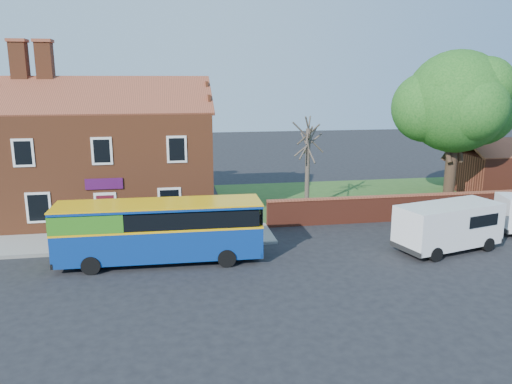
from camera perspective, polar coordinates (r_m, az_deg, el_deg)
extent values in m
plane|color=black|center=(22.16, -0.41, -9.47)|extent=(120.00, 120.00, 0.00)
cube|color=gray|center=(27.54, -17.03, -5.40)|extent=(18.00, 3.50, 0.12)
cube|color=slate|center=(25.89, -17.50, -6.58)|extent=(18.00, 0.15, 0.14)
cube|color=#426B28|center=(37.97, 15.98, -0.45)|extent=(26.00, 12.00, 0.04)
cube|color=brown|center=(32.36, -16.18, 3.14)|extent=(12.00, 8.00, 6.50)
cube|color=brown|center=(29.98, -17.10, 10.53)|extent=(12.30, 4.08, 2.16)
cube|color=brown|center=(33.95, -16.27, 10.79)|extent=(12.30, 4.08, 2.16)
cube|color=brown|center=(32.87, -25.43, 13.35)|extent=(0.90, 0.90, 2.20)
cube|color=brown|center=(32.53, -23.00, 13.59)|extent=(0.90, 0.90, 2.20)
cube|color=black|center=(28.21, -17.21, 4.49)|extent=(1.10, 0.06, 1.50)
cube|color=#4C0F19|center=(28.87, -16.76, -2.40)|extent=(0.95, 0.04, 2.10)
cube|color=silver|center=(28.88, -16.76, -2.29)|extent=(1.20, 0.06, 2.30)
cube|color=#400E40|center=(28.48, -16.98, 0.90)|extent=(2.00, 0.06, 0.60)
cube|color=maroon|center=(32.66, 20.57, -1.57)|extent=(22.00, 0.30, 1.50)
cube|color=brown|center=(32.48, 20.68, -0.20)|extent=(22.00, 0.38, 0.10)
cube|color=maroon|center=(42.35, 27.17, 2.01)|extent=(8.00, 5.00, 3.00)
cube|color=brown|center=(43.06, 26.46, 5.00)|extent=(8.20, 2.56, 1.24)
cube|color=navy|center=(23.72, -10.87, -5.43)|extent=(9.38, 2.51, 1.48)
cube|color=#EAA90C|center=(23.51, -10.95, -3.71)|extent=(9.40, 2.53, 0.10)
cube|color=black|center=(23.38, -11.00, -2.66)|extent=(9.01, 2.52, 0.74)
cube|color=#327F1B|center=(23.73, -18.46, -2.87)|extent=(3.22, 2.43, 0.79)
cube|color=navy|center=(23.26, -11.05, -1.49)|extent=(9.38, 2.51, 0.14)
cube|color=#EAA90C|center=(23.24, -11.06, -1.30)|extent=(9.42, 2.55, 0.06)
cylinder|color=black|center=(23.24, -18.35, -7.95)|extent=(0.85, 0.30, 0.84)
cylinder|color=black|center=(25.26, -17.55, -6.23)|extent=(0.85, 0.30, 0.84)
cylinder|color=black|center=(22.97, -3.37, -7.55)|extent=(0.85, 0.30, 0.84)
cylinder|color=black|center=(25.01, -3.84, -5.83)|extent=(0.85, 0.30, 0.84)
cube|color=white|center=(26.60, 21.12, -3.47)|extent=(5.73, 3.47, 2.03)
cube|color=black|center=(28.27, 24.59, -2.17)|extent=(0.55, 1.78, 0.80)
cube|color=black|center=(28.76, 24.66, -4.49)|extent=(0.66, 2.09, 0.26)
cylinder|color=black|center=(25.04, 19.85, -6.73)|extent=(0.74, 0.40, 0.71)
cylinder|color=black|center=(26.42, 16.77, -5.49)|extent=(0.74, 0.40, 0.71)
cylinder|color=black|center=(27.48, 24.97, -5.46)|extent=(0.74, 0.40, 0.71)
cylinder|color=black|center=(28.74, 21.92, -4.41)|extent=(0.74, 0.40, 0.71)
cylinder|color=black|center=(31.96, 26.82, -3.24)|extent=(0.68, 0.35, 0.65)
cylinder|color=black|center=(36.16, 21.31, 1.94)|extent=(0.74, 0.74, 4.26)
sphere|color=#3C8027|center=(35.64, 21.94, 9.56)|extent=(6.67, 6.67, 6.67)
sphere|color=#3C8027|center=(37.02, 24.16, 8.59)|extent=(4.81, 4.81, 4.81)
sphere|color=#3C8027|center=(35.26, 18.95, 9.16)|extent=(4.63, 4.63, 4.63)
cylinder|color=#4C4238|center=(32.55, 5.90, 2.57)|extent=(0.30, 0.30, 5.30)
cylinder|color=#4C4238|center=(32.27, 5.98, 5.88)|extent=(0.31, 2.59, 2.08)
cylinder|color=#4C4238|center=(32.30, 5.97, 5.55)|extent=(1.35, 1.91, 1.91)
cylinder|color=#4C4238|center=(32.25, 5.99, 6.22)|extent=(2.17, 1.00, 2.11)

